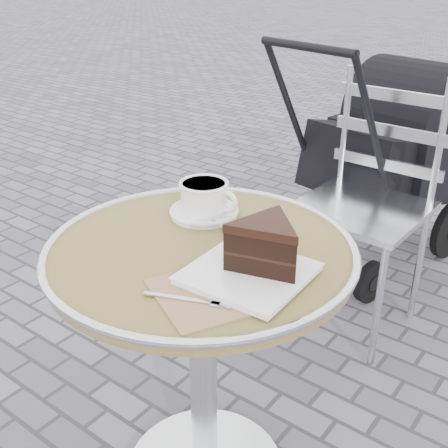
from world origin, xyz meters
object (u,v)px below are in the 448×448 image
Objects in this scene: bistro_chair at (376,175)px; baby_stroller at (391,163)px; cappuccino_set at (205,201)px; cake_plate_set at (261,252)px; cafe_table at (202,307)px.

bistro_chair is 0.88× the size of baby_stroller.
cake_plate_set is (0.28, -0.16, 0.02)m from cappuccino_set.
cake_plate_set is 1.08m from bistro_chair.
cake_plate_set is at bearing -7.01° from cafe_table.
baby_stroller is at bearing 106.07° from bistro_chair.
cake_plate_set reaches higher than cafe_table.
cafe_table is at bearing 170.33° from cake_plate_set.
baby_stroller is (-0.31, 1.54, -0.31)m from cake_plate_set.
baby_stroller is at bearing 95.07° from cafe_table.
baby_stroller is at bearing 80.85° from cappuccino_set.
cake_plate_set reaches higher than cappuccino_set.
cappuccino_set is 1.41m from baby_stroller.
bistro_chair is at bearing -62.74° from baby_stroller.
cafe_table is 0.77× the size of bistro_chair.
cappuccino_set is 0.33m from cake_plate_set.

